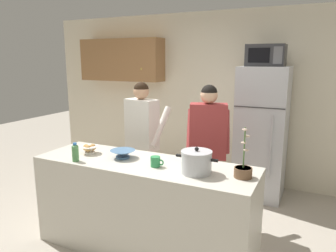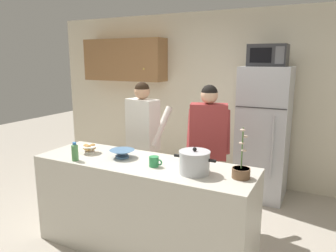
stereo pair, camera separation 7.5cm
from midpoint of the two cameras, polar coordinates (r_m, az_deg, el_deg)
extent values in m
plane|color=#B2A899|center=(3.46, -4.91, -21.13)|extent=(14.00, 14.00, 0.00)
cube|color=beige|center=(5.05, 8.25, 5.13)|extent=(6.00, 0.12, 2.60)
cube|color=olive|center=(5.51, -8.74, 11.69)|extent=(1.47, 0.34, 0.69)
sphere|color=gold|center=(5.11, -5.26, 10.22)|extent=(0.03, 0.03, 0.03)
cube|color=beige|center=(3.23, -5.05, -14.27)|extent=(2.17, 0.68, 0.92)
cube|color=#B7BABF|center=(4.50, 16.05, -1.23)|extent=(0.64, 0.64, 1.80)
cube|color=#333333|center=(4.11, 15.58, 3.21)|extent=(0.63, 0.01, 0.01)
cylinder|color=#B2B2B7|center=(4.16, 17.53, -3.65)|extent=(0.02, 0.02, 0.81)
cube|color=#2D2D30|center=(4.37, 16.79, 12.09)|extent=(0.48, 0.36, 0.28)
cube|color=black|center=(4.20, 15.55, 12.19)|extent=(0.26, 0.01, 0.18)
cube|color=#59595B|center=(4.17, 18.70, 12.00)|extent=(0.11, 0.01, 0.21)
cylinder|color=#726656|center=(4.07, -4.36, -9.62)|extent=(0.11, 0.11, 0.79)
cylinder|color=#726656|center=(4.16, -5.83, -9.15)|extent=(0.11, 0.11, 0.79)
cube|color=white|center=(3.92, -5.29, 0.28)|extent=(0.44, 0.28, 0.62)
sphere|color=tan|center=(3.85, -5.41, 6.22)|extent=(0.19, 0.19, 0.19)
sphere|color=black|center=(3.85, -5.42, 6.57)|extent=(0.18, 0.18, 0.18)
cylinder|color=white|center=(3.87, -1.86, -0.10)|extent=(0.16, 0.38, 0.48)
cylinder|color=white|center=(4.14, -6.21, 0.63)|extent=(0.16, 0.38, 0.48)
cylinder|color=#726656|center=(3.78, 7.50, -11.43)|extent=(0.11, 0.11, 0.79)
cylinder|color=#726656|center=(3.78, 5.29, -11.37)|extent=(0.11, 0.11, 0.79)
cube|color=#993333|center=(3.56, 6.65, -0.94)|extent=(0.45, 0.32, 0.62)
sphere|color=#D8A884|center=(3.50, 6.81, 5.56)|extent=(0.19, 0.19, 0.19)
sphere|color=black|center=(3.49, 6.82, 5.95)|extent=(0.18, 0.18, 0.18)
cylinder|color=#993333|center=(3.69, 9.86, -0.92)|extent=(0.19, 0.38, 0.48)
cylinder|color=#993333|center=(3.69, 3.50, -0.75)|extent=(0.19, 0.38, 0.48)
cylinder|color=silver|center=(2.75, 4.36, -6.66)|extent=(0.26, 0.26, 0.18)
cylinder|color=silver|center=(2.72, 4.40, -4.69)|extent=(0.27, 0.27, 0.02)
sphere|color=black|center=(2.71, 4.41, -4.16)|extent=(0.04, 0.04, 0.04)
cube|color=black|center=(2.79, 1.29, -5.34)|extent=(0.06, 0.02, 0.02)
cube|color=black|center=(2.68, 7.60, -6.18)|extent=(0.06, 0.02, 0.02)
cylinder|color=#2D8C4C|center=(2.91, -3.03, -6.43)|extent=(0.09, 0.09, 0.10)
torus|color=#2D8C4C|center=(2.89, -2.03, -6.59)|extent=(0.06, 0.01, 0.06)
cylinder|color=white|center=(3.43, -14.54, -4.65)|extent=(0.10, 0.10, 0.02)
cone|color=white|center=(3.41, -14.58, -4.01)|extent=(0.19, 0.19, 0.06)
sphere|color=tan|center=(3.41, -15.16, -3.78)|extent=(0.07, 0.07, 0.07)
sphere|color=tan|center=(3.41, -14.04, -3.73)|extent=(0.07, 0.07, 0.07)
sphere|color=tan|center=(3.38, -14.83, -3.92)|extent=(0.07, 0.07, 0.07)
cylinder|color=#4C7299|center=(3.21, -8.81, -5.53)|extent=(0.14, 0.14, 0.02)
cone|color=#4C7299|center=(3.20, -8.83, -4.85)|extent=(0.25, 0.25, 0.06)
cylinder|color=#4C8C4C|center=(3.19, -17.00, -4.79)|extent=(0.06, 0.06, 0.15)
cone|color=#4C8C4C|center=(3.17, -17.10, -3.30)|extent=(0.06, 0.06, 0.02)
cylinder|color=#3372BF|center=(3.17, -17.11, -3.10)|extent=(0.04, 0.04, 0.02)
cylinder|color=brown|center=(2.72, 12.59, -8.19)|extent=(0.15, 0.15, 0.09)
cylinder|color=#38281E|center=(2.71, 12.63, -7.42)|extent=(0.14, 0.14, 0.01)
cylinder|color=#4C7238|center=(2.65, 12.80, -3.84)|extent=(0.01, 0.01, 0.34)
ellipsoid|color=beige|center=(2.65, 13.11, -4.24)|extent=(0.04, 0.03, 0.02)
ellipsoid|color=beige|center=(2.65, 12.70, -2.97)|extent=(0.04, 0.03, 0.02)
ellipsoid|color=beige|center=(2.64, 13.31, -1.79)|extent=(0.04, 0.03, 0.02)
ellipsoid|color=beige|center=(2.60, 12.86, -0.66)|extent=(0.04, 0.03, 0.02)
camera|label=1|loc=(0.04, -90.62, -0.13)|focal=33.81mm
camera|label=2|loc=(0.04, 89.38, 0.13)|focal=33.81mm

